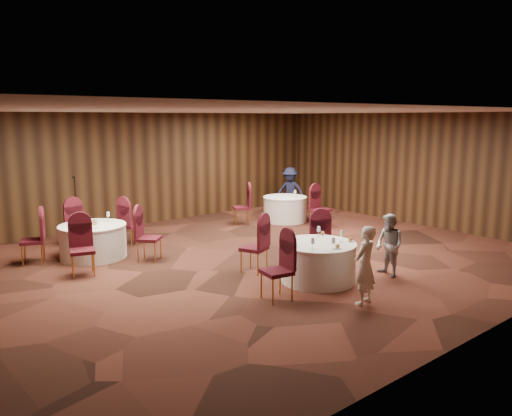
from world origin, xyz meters
TOP-DOWN VIEW (x-y plane):
  - ground at (0.00, 0.00)m, footprint 12.00×12.00m
  - room_shell at (0.00, 0.00)m, footprint 12.00×12.00m
  - table_main at (0.03, -1.86)m, footprint 1.43×1.43m
  - table_left at (-2.65, 2.41)m, footprint 1.45×1.45m
  - table_right at (3.31, 2.64)m, footprint 1.30×1.30m
  - chairs_main at (-0.30, -1.26)m, footprint 2.74×2.08m
  - chairs_left at (-2.62, 2.42)m, footprint 2.98×3.05m
  - chairs_right at (2.79, 2.27)m, footprint 2.14×2.33m
  - tabletop_main at (0.17, -1.97)m, footprint 1.10×1.02m
  - tabletop_left at (-2.65, 2.41)m, footprint 0.82×0.84m
  - tabletop_right at (3.48, 2.40)m, footprint 0.08×0.08m
  - mic_stand at (-2.53, 3.70)m, footprint 0.24×0.24m
  - woman_a at (-0.22, -3.17)m, footprint 0.54×0.41m
  - woman_b at (1.33, -2.51)m, footprint 0.60×0.69m
  - man_c at (4.22, 3.41)m, footprint 0.95×1.11m

SIDE VIEW (x-z plane):
  - ground at x=0.00m, z-range 0.00..0.00m
  - table_left at x=-2.65m, z-range 0.01..0.75m
  - table_main at x=0.03m, z-range 0.01..0.75m
  - table_right at x=3.31m, z-range 0.01..0.75m
  - mic_stand at x=-2.53m, z-range -0.34..1.34m
  - chairs_main at x=-0.30m, z-range 0.00..1.00m
  - chairs_left at x=-2.62m, z-range 0.00..1.00m
  - chairs_right at x=2.79m, z-range 0.00..1.00m
  - woman_b at x=1.33m, z-range 0.00..1.23m
  - woman_a at x=-0.22m, z-range 0.00..1.33m
  - man_c at x=4.22m, z-range 0.00..1.49m
  - tabletop_left at x=-2.65m, z-range 0.71..0.93m
  - tabletop_main at x=0.17m, z-range 0.74..0.95m
  - tabletop_right at x=3.48m, z-range 0.79..1.01m
  - room_shell at x=0.00m, z-range -4.04..7.96m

